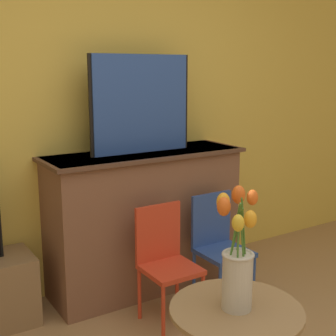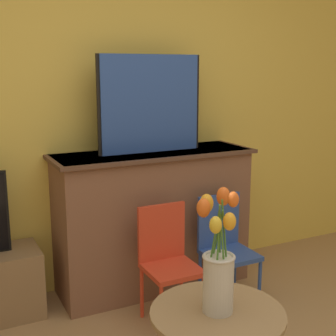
# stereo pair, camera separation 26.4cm
# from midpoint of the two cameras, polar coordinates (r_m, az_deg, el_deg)

# --- Properties ---
(wall_back) EXTENTS (8.00, 0.06, 2.70)m
(wall_back) POSITION_cam_midpoint_polar(r_m,az_deg,el_deg) (3.32, -11.73, 8.14)
(wall_back) COLOR #EAC651
(wall_back) RESTS_ON ground
(fireplace_mantel) EXTENTS (1.42, 0.49, 0.99)m
(fireplace_mantel) POSITION_cam_midpoint_polar(r_m,az_deg,el_deg) (3.36, -5.15, -6.22)
(fireplace_mantel) COLOR brown
(fireplace_mantel) RESTS_ON ground
(painting) EXTENTS (0.75, 0.03, 0.66)m
(painting) POSITION_cam_midpoint_polar(r_m,az_deg,el_deg) (3.20, -5.66, 7.75)
(painting) COLOR black
(painting) RESTS_ON fireplace_mantel
(chair_red) EXTENTS (0.32, 0.32, 0.73)m
(chair_red) POSITION_cam_midpoint_polar(r_m,az_deg,el_deg) (2.96, -2.93, -10.81)
(chair_red) COLOR red
(chair_red) RESTS_ON ground
(chair_blue) EXTENTS (0.32, 0.32, 0.73)m
(chair_blue) POSITION_cam_midpoint_polar(r_m,az_deg,el_deg) (3.21, 3.81, -8.93)
(chair_blue) COLOR #2D4C99
(chair_blue) RESTS_ON ground
(vase_tulips) EXTENTS (0.20, 0.22, 0.51)m
(vase_tulips) POSITION_cam_midpoint_polar(r_m,az_deg,el_deg) (1.97, 4.55, -11.44)
(vase_tulips) COLOR beige
(vase_tulips) RESTS_ON side_table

